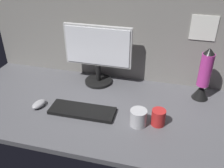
{
  "coord_description": "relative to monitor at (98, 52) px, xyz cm",
  "views": [
    {
      "loc": [
        32.75,
        -114.89,
        86.98
      ],
      "look_at": [
        -5.13,
        0.0,
        14.0
      ],
      "focal_mm": 40.35,
      "sensor_mm": 36.0,
      "label": 1
    }
  ],
  "objects": [
    {
      "name": "mug_red_plastic",
      "position": [
        43.11,
        -34.12,
        -17.44
      ],
      "size": [
        7.35,
        7.35,
        8.9
      ],
      "color": "red",
      "rests_on": "ground_plane"
    },
    {
      "name": "monitor",
      "position": [
        0.0,
        0.0,
        0.0
      ],
      "size": [
        43.44,
        18.0,
        39.26
      ],
      "color": "black",
      "rests_on": "ground_plane"
    },
    {
      "name": "ground_plane",
      "position": [
        12.84,
        -25.12,
        -23.39
      ],
      "size": [
        180.0,
        80.0,
        3.0
      ],
      "primitive_type": "cube",
      "color": "#515156"
    },
    {
      "name": "cubicle_wall_back",
      "position": [
        12.91,
        12.37,
        11.85
      ],
      "size": [
        180.0,
        5.5,
        67.46
      ],
      "color": "gray",
      "rests_on": "ground_plane"
    },
    {
      "name": "lava_lamp",
      "position": [
        65.6,
        -2.58,
        -8.1
      ],
      "size": [
        10.04,
        10.04,
        32.85
      ],
      "color": "black",
      "rests_on": "ground_plane"
    },
    {
      "name": "keyboard",
      "position": [
        0.96,
        -34.51,
        -20.89
      ],
      "size": [
        37.2,
        13.57,
        2.0
      ],
      "primitive_type": "cube",
      "rotation": [
        0.0,
        0.0,
        0.02
      ],
      "color": "black",
      "rests_on": "ground_plane"
    },
    {
      "name": "mug_steel",
      "position": [
        33.02,
        -37.01,
        -17.37
      ],
      "size": [
        8.85,
        8.85,
        9.04
      ],
      "color": "#B2B2B7",
      "rests_on": "ground_plane"
    },
    {
      "name": "mouse",
      "position": [
        -25.28,
        -35.73,
        -20.19
      ],
      "size": [
        7.75,
        10.67,
        3.4
      ],
      "primitive_type": "ellipsoid",
      "rotation": [
        0.0,
        0.0,
        -0.24
      ],
      "color": "#99999E",
      "rests_on": "ground_plane"
    }
  ]
}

